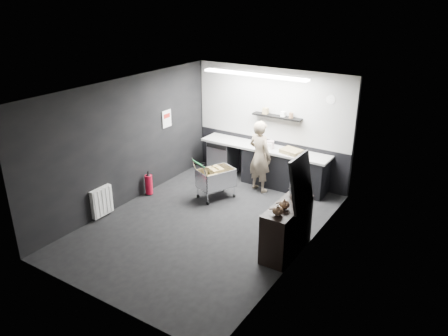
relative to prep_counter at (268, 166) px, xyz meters
The scene contains 22 objects.
floor 2.47m from the prep_counter, 93.20° to the right, with size 5.50×5.50×0.00m, color black.
ceiling 3.30m from the prep_counter, 93.20° to the right, with size 5.50×5.50×0.00m, color white.
wall_back 0.96m from the prep_counter, 112.30° to the left, with size 5.50×5.50×0.00m, color black.
wall_front 5.25m from the prep_counter, 91.50° to the right, with size 5.50×5.50×0.00m, color black.
wall_left 3.35m from the prep_counter, 131.43° to the right, with size 5.50×5.50×0.00m, color black.
wall_right 3.18m from the prep_counter, 52.38° to the right, with size 5.50×5.50×0.00m, color black.
kitchen_wall_panel 1.43m from the prep_counter, 113.58° to the left, with size 3.95×0.02×1.70m, color #AFAFAB.
dado_panel 0.34m from the prep_counter, 113.58° to the left, with size 3.95×0.02×1.00m, color black.
floating_shelf 1.18m from the prep_counter, 72.13° to the left, with size 1.20×0.22×0.04m, color black.
wall_clock 2.13m from the prep_counter, 13.36° to the left, with size 0.20×0.20×0.03m, color white.
poster 2.63m from the prep_counter, 152.11° to the right, with size 0.02×0.30×0.40m, color white.
poster_red_band 2.66m from the prep_counter, 152.05° to the right, with size 0.01×0.22×0.10m, color #B41D16.
radiator 3.92m from the prep_counter, 122.01° to the right, with size 0.10×0.50×0.60m, color white.
ceiling_strip 2.29m from the prep_counter, 103.37° to the right, with size 2.40×0.20×0.04m, color white.
prep_counter is the anchor object (origin of this frame).
person 0.59m from the prep_counter, 90.65° to the right, with size 0.61×0.40×1.67m, color beige.
shopping_cart 1.46m from the prep_counter, 115.36° to the right, with size 0.82×1.04×0.93m.
sideboard 2.93m from the prep_counter, 56.28° to the right, with size 0.52×1.22×1.83m.
fire_extinguisher 2.83m from the prep_counter, 134.67° to the right, with size 0.17×0.17×0.55m.
cardboard_box 0.76m from the prep_counter, ahead, with size 0.46×0.35×0.09m, color olive.
pink_tub 0.53m from the prep_counter, ahead, with size 0.18×0.18×0.18m, color beige.
white_container 0.52m from the prep_counter, 77.62° to the right, with size 0.16×0.12×0.14m, color white.
Camera 1 is at (4.39, -6.23, 4.34)m, focal length 35.00 mm.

